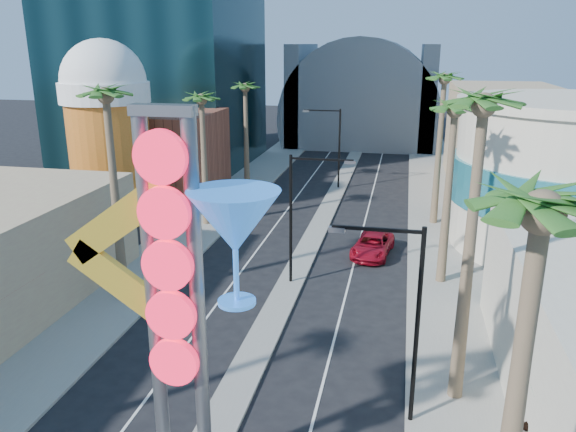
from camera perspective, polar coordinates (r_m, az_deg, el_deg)
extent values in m
cube|color=gray|center=(50.67, -6.86, 0.95)|extent=(5.00, 100.00, 0.15)
cube|color=gray|center=(48.23, 15.07, -0.37)|extent=(5.00, 100.00, 0.15)
cube|color=gray|center=(51.40, 4.31, 1.26)|extent=(1.60, 84.00, 0.15)
cube|color=brown|center=(54.83, -12.50, 6.12)|extent=(10.00, 10.00, 8.00)
cube|color=tan|center=(60.51, 21.07, 7.36)|extent=(10.00, 20.00, 10.00)
cylinder|color=#AC6517|center=(48.09, -17.53, 5.44)|extent=(6.40, 6.40, 10.00)
cylinder|color=white|center=(47.36, -18.12, 11.84)|extent=(7.00, 7.00, 1.60)
sphere|color=white|center=(47.31, -18.21, 12.80)|extent=(6.60, 6.60, 6.60)
cylinder|color=beige|center=(43.62, 27.09, 3.21)|extent=(16.00, 16.00, 10.00)
cylinder|color=teal|center=(43.62, 27.09, 3.21)|extent=(16.60, 16.60, 3.00)
cylinder|color=slate|center=(83.89, 7.55, 10.08)|extent=(22.00, 16.00, 22.00)
cube|color=slate|center=(84.75, 1.41, 12.33)|extent=(2.00, 16.00, 14.00)
cube|color=slate|center=(83.39, 13.93, 11.77)|extent=(2.00, 16.00, 14.00)
cylinder|color=slate|center=(17.45, -13.47, -9.17)|extent=(0.44, 0.44, 12.00)
cylinder|color=slate|center=(16.93, -9.11, -9.74)|extent=(0.44, 0.44, 12.00)
cube|color=slate|center=(15.50, -12.61, 10.47)|extent=(1.80, 0.50, 0.30)
cylinder|color=red|center=(15.37, -12.85, 5.86)|extent=(1.50, 0.25, 1.50)
cylinder|color=red|center=(15.73, -12.48, 0.32)|extent=(1.50, 0.25, 1.50)
cylinder|color=red|center=(16.24, -12.13, -4.92)|extent=(1.50, 0.25, 1.50)
cylinder|color=red|center=(16.87, -11.80, -9.81)|extent=(1.50, 0.25, 1.50)
cylinder|color=red|center=(17.62, -11.49, -14.31)|extent=(1.50, 0.25, 1.50)
cube|color=gold|center=(16.86, -16.87, -0.49)|extent=(3.47, 0.25, 2.80)
cube|color=gold|center=(17.55, -16.31, -6.73)|extent=(3.47, 0.25, 2.80)
cone|color=blue|center=(15.46, -5.45, -0.61)|extent=(2.60, 2.60, 1.80)
cylinder|color=blue|center=(16.02, -5.29, -6.07)|extent=(0.16, 0.16, 1.60)
cylinder|color=blue|center=(16.35, -5.21, -8.65)|extent=(1.10, 1.10, 0.12)
cylinder|color=black|center=(33.25, 0.28, -0.53)|extent=(0.18, 0.18, 8.00)
cube|color=black|center=(32.00, 3.47, 5.76)|extent=(3.60, 0.12, 0.12)
cube|color=slate|center=(31.83, 6.33, 5.44)|extent=(0.60, 0.25, 0.18)
cylinder|color=black|center=(56.32, 5.23, 6.74)|extent=(0.18, 0.18, 8.00)
cube|color=black|center=(56.00, 3.47, 10.65)|extent=(3.60, 0.12, 0.12)
cube|color=slate|center=(56.26, 1.83, 10.60)|extent=(0.60, 0.25, 0.18)
cylinder|color=black|center=(21.57, 12.96, -11.24)|extent=(0.18, 0.18, 8.00)
cube|color=black|center=(20.07, 9.06, -1.36)|extent=(3.24, 0.12, 0.12)
cube|color=slate|center=(20.21, 4.97, -1.37)|extent=(0.60, 0.25, 0.18)
cylinder|color=brown|center=(32.20, -17.10, 1.34)|extent=(0.40, 0.40, 11.50)
sphere|color=#1D521B|center=(31.20, -18.04, 11.55)|extent=(2.40, 2.40, 2.40)
cylinder|color=brown|center=(44.75, -8.50, 5.22)|extent=(0.40, 0.40, 10.00)
sphere|color=#1D521B|center=(44.01, -8.79, 11.60)|extent=(2.40, 2.40, 2.40)
cylinder|color=brown|center=(55.96, -4.26, 7.74)|extent=(0.40, 0.40, 10.00)
sphere|color=#1D521B|center=(55.37, -4.38, 12.85)|extent=(2.40, 2.40, 2.40)
sphere|color=#1D521B|center=(11.77, 24.41, 0.33)|extent=(2.40, 2.40, 2.40)
cylinder|color=brown|center=(22.70, 17.80, -4.61)|extent=(0.40, 0.40, 12.00)
sphere|color=#1D521B|center=(21.31, 19.28, 10.56)|extent=(2.40, 2.40, 2.40)
cylinder|color=brown|center=(34.31, 15.88, 1.53)|extent=(0.40, 0.40, 10.50)
sphere|color=#1D521B|center=(33.34, 16.62, 10.25)|extent=(2.40, 2.40, 2.40)
cylinder|color=brown|center=(45.89, 15.05, 6.07)|extent=(0.40, 0.40, 11.50)
sphere|color=#1D521B|center=(45.20, 15.62, 13.24)|extent=(2.40, 2.40, 2.40)
imported|color=#A90D20|center=(39.30, 8.58, -2.97)|extent=(3.04, 5.42, 1.43)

